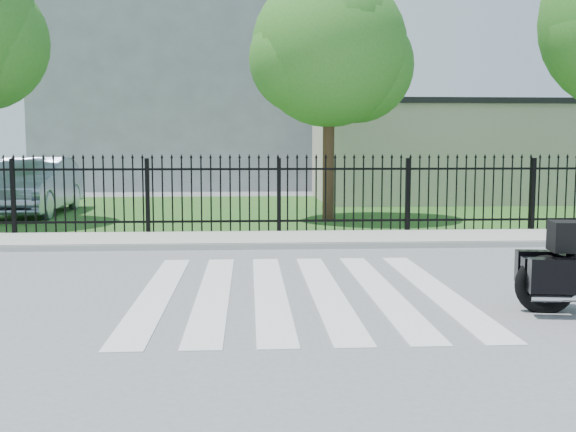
{
  "coord_description": "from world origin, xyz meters",
  "views": [
    {
      "loc": [
        -0.7,
        -9.46,
        2.09
      ],
      "look_at": [
        -0.09,
        0.9,
        1.0
      ],
      "focal_mm": 42.0,
      "sensor_mm": 36.0,
      "label": 1
    }
  ],
  "objects": [
    {
      "name": "tree_mid",
      "position": [
        1.5,
        9.0,
        4.67
      ],
      "size": [
        4.2,
        4.2,
        6.78
      ],
      "color": "#382316",
      "rests_on": "ground"
    },
    {
      "name": "crosswalk",
      "position": [
        0.0,
        0.0,
        0.01
      ],
      "size": [
        5.0,
        5.5,
        0.01
      ],
      "primitive_type": null,
      "color": "silver",
      "rests_on": "ground"
    },
    {
      "name": "sidewalk",
      "position": [
        0.0,
        5.0,
        0.06
      ],
      "size": [
        40.0,
        2.0,
        0.12
      ],
      "primitive_type": "cube",
      "color": "#ADAAA3",
      "rests_on": "ground"
    },
    {
      "name": "iron_fence",
      "position": [
        0.0,
        6.0,
        0.9
      ],
      "size": [
        26.0,
        0.04,
        1.8
      ],
      "color": "black",
      "rests_on": "ground"
    },
    {
      "name": "building_low_roof",
      "position": [
        7.0,
        16.0,
        3.6
      ],
      "size": [
        10.2,
        6.2,
        0.2
      ],
      "primitive_type": "cube",
      "color": "black",
      "rests_on": "building_low"
    },
    {
      "name": "ground",
      "position": [
        0.0,
        0.0,
        0.0
      ],
      "size": [
        120.0,
        120.0,
        0.0
      ],
      "primitive_type": "plane",
      "color": "slate",
      "rests_on": "ground"
    },
    {
      "name": "building_tall",
      "position": [
        -3.0,
        26.0,
        6.0
      ],
      "size": [
        15.0,
        10.0,
        12.0
      ],
      "primitive_type": "cube",
      "color": "#989BA1",
      "rests_on": "ground"
    },
    {
      "name": "curb",
      "position": [
        0.0,
        4.0,
        0.06
      ],
      "size": [
        40.0,
        0.12,
        0.12
      ],
      "primitive_type": "cube",
      "color": "#ADAAA3",
      "rests_on": "ground"
    },
    {
      "name": "building_low",
      "position": [
        7.0,
        16.0,
        1.75
      ],
      "size": [
        10.0,
        6.0,
        3.5
      ],
      "primitive_type": "cube",
      "color": "#B5AD97",
      "rests_on": "ground"
    },
    {
      "name": "grass_strip",
      "position": [
        0.0,
        12.0,
        0.01
      ],
      "size": [
        40.0,
        12.0,
        0.02
      ],
      "primitive_type": "cube",
      "color": "#27571D",
      "rests_on": "ground"
    },
    {
      "name": "parked_car",
      "position": [
        -7.16,
        11.15,
        0.87
      ],
      "size": [
        1.87,
        5.21,
        1.71
      ],
      "primitive_type": "imported",
      "rotation": [
        0.0,
        0.0,
        0.01
      ],
      "color": "#8E9BB2",
      "rests_on": "grass_strip"
    }
  ]
}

